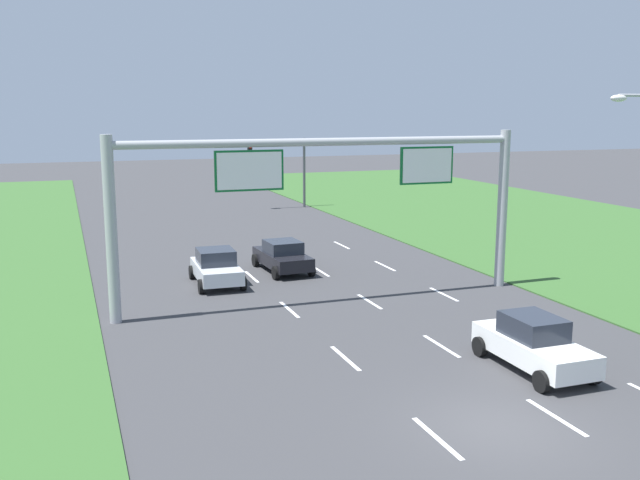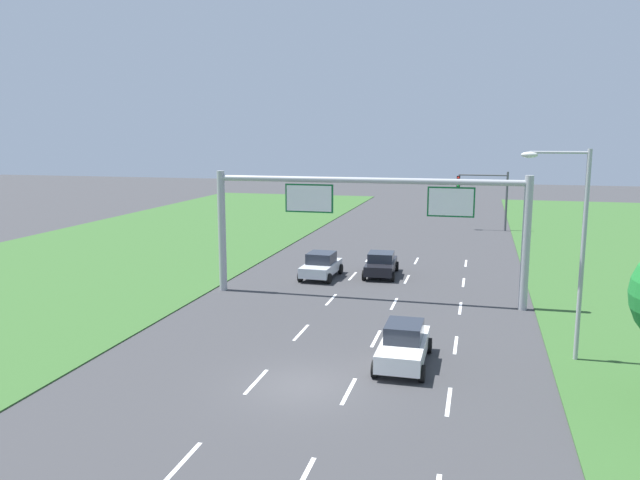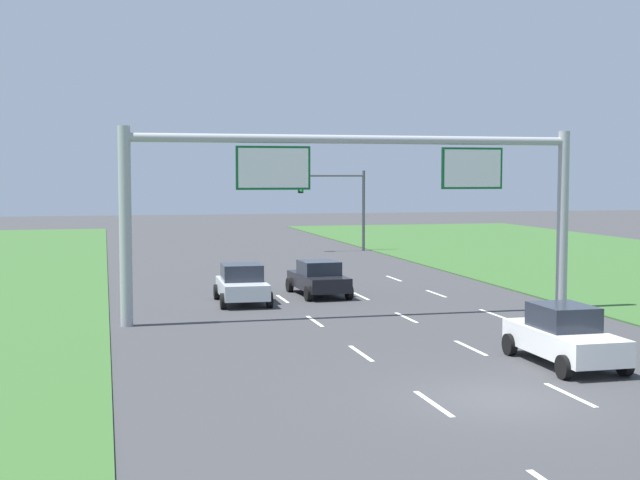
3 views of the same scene
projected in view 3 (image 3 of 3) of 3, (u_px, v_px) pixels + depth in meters
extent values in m
plane|color=#38383A|center=(503.00, 399.00, 21.06)|extent=(200.00, 200.00, 0.00)
cube|color=white|center=(433.00, 403.00, 20.65)|extent=(0.14, 2.40, 0.01)
cube|color=white|center=(361.00, 353.00, 26.47)|extent=(0.14, 2.40, 0.01)
cube|color=white|center=(315.00, 321.00, 32.28)|extent=(0.14, 2.40, 0.01)
cube|color=white|center=(282.00, 299.00, 38.10)|extent=(0.14, 2.40, 0.01)
cube|color=white|center=(259.00, 282.00, 43.91)|extent=(0.14, 2.40, 0.01)
cube|color=white|center=(570.00, 395.00, 21.47)|extent=(0.14, 2.40, 0.01)
cube|color=white|center=(470.00, 348.00, 27.29)|extent=(0.14, 2.40, 0.01)
cube|color=white|center=(406.00, 317.00, 33.10)|extent=(0.14, 2.40, 0.01)
cube|color=white|center=(361.00, 296.00, 38.92)|extent=(0.14, 2.40, 0.01)
cube|color=white|center=(328.00, 280.00, 44.74)|extent=(0.14, 2.40, 0.01)
cube|color=white|center=(574.00, 343.00, 28.11)|extent=(0.14, 2.40, 0.01)
cube|color=white|center=(493.00, 314.00, 33.93)|extent=(0.14, 2.40, 0.01)
cube|color=white|center=(436.00, 294.00, 39.74)|extent=(0.14, 2.40, 0.01)
cube|color=white|center=(394.00, 278.00, 45.56)|extent=(0.14, 2.40, 0.01)
cube|color=black|center=(318.00, 281.00, 39.10)|extent=(1.98, 4.28, 0.62)
cube|color=#232833|center=(319.00, 268.00, 38.98)|extent=(1.67, 1.85, 0.60)
cylinder|color=black|center=(290.00, 285.00, 40.34)|extent=(0.25, 0.65, 0.64)
cylinder|color=black|center=(328.00, 283.00, 40.86)|extent=(0.25, 0.65, 0.64)
cylinder|color=black|center=(308.00, 294.00, 37.39)|extent=(0.25, 0.65, 0.64)
cylinder|color=black|center=(349.00, 292.00, 37.91)|extent=(0.25, 0.65, 0.64)
cube|color=silver|center=(242.00, 288.00, 36.73)|extent=(1.93, 4.04, 0.63)
cube|color=#232833|center=(242.00, 272.00, 36.76)|extent=(1.66, 1.82, 0.68)
cylinder|color=black|center=(217.00, 292.00, 37.97)|extent=(0.24, 0.65, 0.64)
cylinder|color=black|center=(259.00, 291.00, 38.35)|extent=(0.24, 0.65, 0.64)
cylinder|color=black|center=(223.00, 301.00, 35.16)|extent=(0.24, 0.65, 0.64)
cylinder|color=black|center=(269.00, 300.00, 35.53)|extent=(0.24, 0.65, 0.64)
cube|color=white|center=(564.00, 341.00, 24.81)|extent=(1.72, 4.30, 0.69)
cube|color=#232833|center=(563.00, 317.00, 24.85)|extent=(1.42, 1.86, 0.67)
cylinder|color=black|center=(510.00, 344.00, 26.18)|extent=(0.22, 0.64, 0.64)
cylinder|color=black|center=(564.00, 342.00, 26.60)|extent=(0.22, 0.64, 0.64)
cylinder|color=black|center=(564.00, 367.00, 23.08)|extent=(0.22, 0.64, 0.64)
cylinder|color=black|center=(625.00, 364.00, 23.50)|extent=(0.22, 0.64, 0.64)
cylinder|color=#9EA0A5|center=(125.00, 227.00, 31.01)|extent=(0.44, 0.44, 7.00)
cylinder|color=#9EA0A5|center=(563.00, 221.00, 34.95)|extent=(0.44, 0.44, 7.00)
cylinder|color=#9EA0A5|center=(357.00, 139.00, 32.75)|extent=(16.80, 0.32, 0.32)
cube|color=#0C5B28|center=(273.00, 168.00, 32.09)|extent=(2.72, 0.12, 1.58)
cube|color=white|center=(274.00, 168.00, 32.03)|extent=(2.56, 0.01, 1.42)
cube|color=#0C5B28|center=(472.00, 168.00, 33.90)|extent=(2.45, 0.12, 1.58)
cube|color=white|center=(473.00, 168.00, 33.84)|extent=(2.29, 0.01, 1.42)
cylinder|color=#47494F|center=(364.00, 211.00, 62.08)|extent=(0.20, 0.20, 5.60)
cylinder|color=#47494F|center=(332.00, 176.00, 61.37)|extent=(4.50, 0.14, 0.14)
cube|color=black|center=(301.00, 185.00, 60.89)|extent=(0.32, 0.36, 1.10)
sphere|color=red|center=(301.00, 180.00, 60.67)|extent=(0.22, 0.22, 0.22)
sphere|color=orange|center=(301.00, 185.00, 60.70)|extent=(0.22, 0.22, 0.22)
sphere|color=green|center=(301.00, 191.00, 60.72)|extent=(0.22, 0.22, 0.22)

